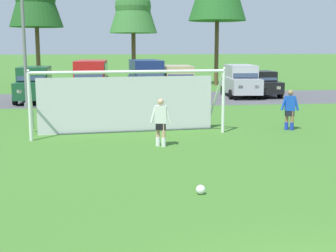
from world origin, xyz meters
TOP-DOWN VIEW (x-y plane):
  - ground_plane at (0.00, 15.00)m, footprint 400.00×400.00m
  - parking_lot_strip at (0.00, 25.55)m, footprint 52.00×8.40m
  - soccer_ball at (-0.92, 5.08)m, footprint 0.22×0.22m
  - soccer_goal at (-2.19, 13.18)m, footprint 7.57×2.63m
  - player_midfield_center at (4.36, 12.95)m, footprint 0.72×0.29m
  - player_defender_far at (-1.22, 10.47)m, footprint 0.72×0.30m
  - parked_car_slot_far_left at (-7.38, 24.55)m, footprint 2.16×4.61m
  - parked_car_slot_left at (-3.92, 24.62)m, footprint 2.38×4.89m
  - parked_car_slot_center_left at (-0.43, 25.43)m, footprint 2.36×4.88m
  - parked_car_slot_center at (1.63, 25.09)m, footprint 2.22×4.64m
  - parked_car_slot_center_right at (6.04, 25.76)m, footprint 2.35×4.71m
  - parked_car_slot_right at (7.58, 26.01)m, footprint 2.11×4.24m
  - street_lamp at (-7.22, 21.54)m, footprint 2.00×0.32m

SIDE VIEW (x-z plane):
  - ground_plane at x=0.00m, z-range 0.00..0.00m
  - parking_lot_strip at x=0.00m, z-range 0.00..0.01m
  - soccer_ball at x=-0.92m, z-range 0.00..0.22m
  - player_midfield_center at x=4.36m, z-range 0.00..1.64m
  - player_defender_far at x=-1.22m, z-range 0.00..1.64m
  - parked_car_slot_right at x=7.58m, z-range 0.02..1.74m
  - parked_car_slot_far_left at x=-7.38m, z-range 0.03..2.19m
  - parked_car_slot_center at x=1.63m, z-range 0.03..2.19m
  - parked_car_slot_center_right at x=6.04m, z-range 0.03..2.19m
  - soccer_goal at x=-2.19m, z-range 0.01..2.58m
  - parked_car_slot_left at x=-3.92m, z-range 0.08..2.60m
  - parked_car_slot_center_left at x=-0.43m, z-range 0.08..2.60m
  - street_lamp at x=-7.22m, z-range 0.14..8.20m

